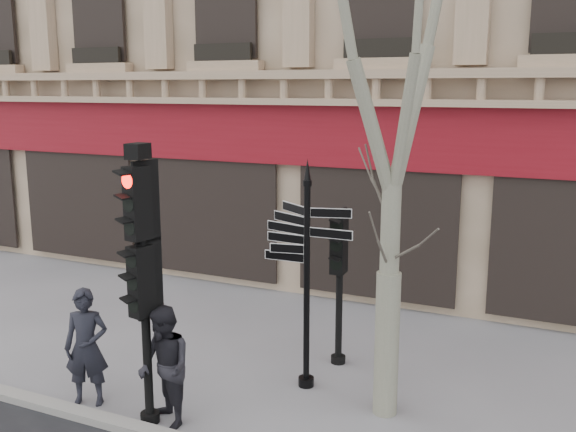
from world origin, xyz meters
name	(u,v)px	position (x,y,z in m)	size (l,w,h in m)	color
ground	(274,408)	(0.00, 0.00, 0.00)	(80.00, 80.00, 0.00)	slate
fingerpost	(307,237)	(0.14, 0.86, 2.40)	(1.72, 1.72, 3.58)	black
traffic_signal_main	(142,252)	(-1.41, -1.08, 2.46)	(0.48, 0.39, 3.89)	black
traffic_signal_secondary	(340,260)	(0.30, 1.87, 1.80)	(0.45, 0.34, 2.58)	black
plane_tree	(398,0)	(1.50, 0.55, 5.68)	(3.05, 3.05, 8.09)	gray
pedestrian_a	(87,347)	(-2.56, -1.00, 0.88)	(0.64, 0.42, 1.76)	black
pedestrian_b	(164,367)	(-1.15, -1.05, 0.86)	(0.83, 0.65, 1.71)	black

